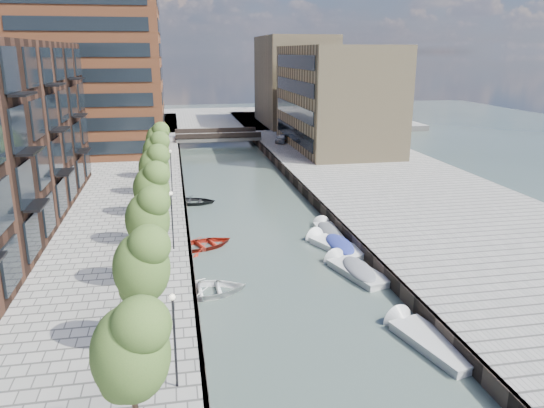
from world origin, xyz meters
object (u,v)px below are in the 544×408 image
object	(u,v)px
tree_3	(151,186)
tree_4	(154,166)
motorboat_3	(335,245)
tree_2	(147,216)
motorboat_4	(327,230)
tree_0	(130,348)
tree_1	(141,263)
motorboat_1	(354,270)
bridge	(217,136)
sloop_3	(206,294)
tree_5	(156,150)
sloop_4	(192,204)
motorboat_2	(425,339)
tree_6	(157,139)
car	(282,138)
sloop_2	(204,247)

from	to	relation	value
tree_3	tree_4	xyz separation A→B (m)	(0.00, 7.00, 0.00)
tree_3	motorboat_3	xyz separation A→B (m)	(13.18, -0.41, -5.09)
tree_2	motorboat_4	bearing A→B (deg)	36.87
tree_0	tree_1	distance (m)	7.00
motorboat_1	bridge	bearing A→B (deg)	94.98
motorboat_1	sloop_3	bearing A→B (deg)	-172.05
sloop_3	tree_0	bearing A→B (deg)	165.19
tree_0	tree_4	xyz separation A→B (m)	(0.00, 28.00, 0.00)
tree_3	tree_5	xyz separation A→B (m)	(0.00, 14.00, 0.00)
tree_2	tree_4	xyz separation A→B (m)	(0.00, 14.00, 0.00)
tree_2	motorboat_3	xyz separation A→B (m)	(13.18, 6.59, -5.09)
tree_2	sloop_4	world-z (taller)	tree_2
tree_1	sloop_4	distance (m)	28.45
bridge	tree_0	xyz separation A→B (m)	(-8.50, -68.00, 3.92)
tree_0	motorboat_2	world-z (taller)	tree_0
tree_0	tree_1	bearing A→B (deg)	90.00
sloop_4	motorboat_3	world-z (taller)	motorboat_3
tree_3	tree_6	world-z (taller)	same
tree_5	car	distance (m)	32.91
bridge	sloop_4	world-z (taller)	bridge
tree_2	tree_6	world-z (taller)	same
sloop_2	sloop_3	world-z (taller)	sloop_3
tree_2	tree_3	xyz separation A→B (m)	(0.00, 7.00, 0.00)
tree_3	motorboat_2	world-z (taller)	tree_3
tree_1	sloop_3	xyz separation A→B (m)	(3.10, 7.46, -5.31)
tree_6	motorboat_1	size ratio (longest dim) A/B	1.06
motorboat_3	motorboat_4	distance (m)	3.64
tree_2	sloop_3	distance (m)	6.16
motorboat_4	car	bearing A→B (deg)	83.81
bridge	tree_6	size ratio (longest dim) A/B	2.18
bridge	tree_3	distance (m)	47.92
sloop_3	sloop_4	distance (m)	20.31
tree_5	sloop_2	xyz separation A→B (m)	(3.53, -12.42, -5.31)
motorboat_1	motorboat_2	distance (m)	8.94
tree_4	car	world-z (taller)	tree_4
bridge	tree_6	distance (m)	27.63
sloop_3	sloop_4	bearing A→B (deg)	-2.71
tree_0	sloop_4	bearing A→B (deg)	84.91
tree_2	sloop_4	bearing A→B (deg)	81.51
motorboat_2	car	xyz separation A→B (m)	(4.04, 55.54, 1.54)
bridge	tree_1	distance (m)	61.71
tree_1	bridge	bearing A→B (deg)	82.07
tree_1	tree_3	distance (m)	14.00
motorboat_4	sloop_3	bearing A→B (deg)	-137.17
tree_3	tree_4	world-z (taller)	same
tree_4	tree_6	size ratio (longest dim) A/B	1.00
tree_3	motorboat_4	bearing A→B (deg)	13.24
bridge	sloop_3	xyz separation A→B (m)	(-5.40, -53.54, -1.39)
sloop_4	bridge	bearing A→B (deg)	1.13
tree_0	tree_6	xyz separation A→B (m)	(0.00, 42.00, 0.00)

